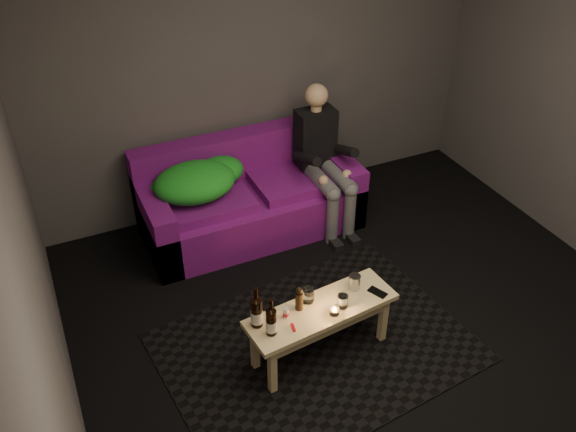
% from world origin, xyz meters
% --- Properties ---
extents(floor, '(4.50, 4.50, 0.00)m').
position_xyz_m(floor, '(0.00, 0.00, 0.00)').
color(floor, black).
rests_on(floor, ground).
extents(room, '(4.50, 4.50, 4.50)m').
position_xyz_m(room, '(0.00, 0.47, 1.64)').
color(room, silver).
rests_on(room, ground).
extents(rug, '(2.17, 1.68, 0.01)m').
position_xyz_m(rug, '(-0.44, 0.31, 0.00)').
color(rug, black).
rests_on(rug, floor).
extents(sofa, '(1.81, 0.81, 0.78)m').
position_xyz_m(sofa, '(-0.33, 1.81, 0.28)').
color(sofa, '#6F0F76').
rests_on(sofa, floor).
extents(green_blanket, '(0.80, 0.54, 0.27)m').
position_xyz_m(green_blanket, '(-0.75, 1.81, 0.59)').
color(green_blanket, green).
rests_on(green_blanket, sofa).
extents(person, '(0.33, 0.75, 1.21)m').
position_xyz_m(person, '(0.29, 1.67, 0.63)').
color(person, black).
rests_on(person, sofa).
extents(coffee_table, '(1.04, 0.43, 0.41)m').
position_xyz_m(coffee_table, '(-0.44, 0.26, 0.34)').
color(coffee_table, '#E0CE83').
rests_on(coffee_table, rug).
extents(beer_bottle_a, '(0.08, 0.08, 0.30)m').
position_xyz_m(beer_bottle_a, '(-0.88, 0.29, 0.53)').
color(beer_bottle_a, black).
rests_on(beer_bottle_a, coffee_table).
extents(beer_bottle_b, '(0.07, 0.07, 0.27)m').
position_xyz_m(beer_bottle_b, '(-0.82, 0.19, 0.52)').
color(beer_bottle_b, black).
rests_on(beer_bottle_b, coffee_table).
extents(salt_shaker, '(0.05, 0.05, 0.08)m').
position_xyz_m(salt_shaker, '(-0.69, 0.28, 0.45)').
color(salt_shaker, silver).
rests_on(salt_shaker, coffee_table).
extents(pepper_mill, '(0.06, 0.06, 0.13)m').
position_xyz_m(pepper_mill, '(-0.58, 0.31, 0.48)').
color(pepper_mill, black).
rests_on(pepper_mill, coffee_table).
extents(tumbler_back, '(0.10, 0.10, 0.10)m').
position_xyz_m(tumbler_back, '(-0.50, 0.36, 0.46)').
color(tumbler_back, white).
rests_on(tumbler_back, coffee_table).
extents(tealight, '(0.07, 0.07, 0.05)m').
position_xyz_m(tealight, '(-0.40, 0.18, 0.44)').
color(tealight, white).
rests_on(tealight, coffee_table).
extents(tumbler_front, '(0.08, 0.08, 0.09)m').
position_xyz_m(tumbler_front, '(-0.32, 0.21, 0.46)').
color(tumbler_front, white).
rests_on(tumbler_front, coffee_table).
extents(steel_cup, '(0.08, 0.08, 0.11)m').
position_xyz_m(steel_cup, '(-0.16, 0.33, 0.47)').
color(steel_cup, '#AAABB0').
rests_on(steel_cup, coffee_table).
extents(smartphone, '(0.11, 0.14, 0.01)m').
position_xyz_m(smartphone, '(-0.04, 0.23, 0.42)').
color(smartphone, black).
rests_on(smartphone, coffee_table).
extents(red_lighter, '(0.03, 0.07, 0.01)m').
position_xyz_m(red_lighter, '(-0.69, 0.17, 0.42)').
color(red_lighter, red).
rests_on(red_lighter, coffee_table).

